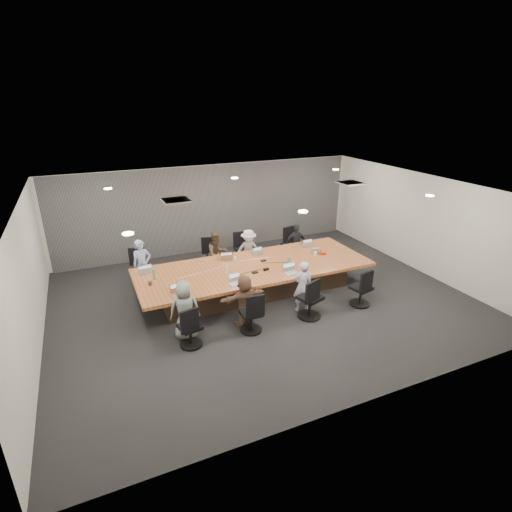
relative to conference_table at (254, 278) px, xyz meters
name	(u,v)px	position (x,y,z in m)	size (l,w,h in m)	color
floor	(262,300)	(0.00, -0.50, -0.40)	(10.00, 8.00, 0.00)	#252628
ceiling	(263,191)	(0.00, -0.50, 2.40)	(10.00, 8.00, 0.00)	white
wall_back	(211,208)	(0.00, 3.50, 1.00)	(10.00, 2.80, 0.00)	beige
wall_front	(371,332)	(0.00, -4.50, 1.00)	(10.00, 2.80, 0.00)	beige
wall_left	(28,285)	(-5.00, -0.50, 1.00)	(8.00, 2.80, 0.00)	beige
wall_right	(421,223)	(5.00, -0.50, 1.00)	(8.00, 2.80, 0.00)	beige
curtain	(212,209)	(0.00, 3.42, 1.00)	(9.80, 0.04, 2.80)	slate
conference_table	(254,278)	(0.00, 0.00, 0.00)	(6.00, 2.20, 0.74)	#412C20
chair_0	(141,271)	(-2.62, 1.70, -0.02)	(0.51, 0.51, 0.76)	black
chair_1	(214,259)	(-0.56, 1.70, -0.01)	(0.53, 0.53, 0.78)	black
chair_2	(244,253)	(0.41, 1.70, 0.02)	(0.57, 0.57, 0.84)	black
chair_3	(290,247)	(1.97, 1.70, -0.03)	(0.50, 0.50, 0.75)	black
chair_4	(190,330)	(-2.18, -1.70, -0.04)	(0.49, 0.49, 0.73)	black
chair_5	(251,316)	(-0.83, -1.70, -0.03)	(0.50, 0.50, 0.75)	black
chair_6	(310,301)	(0.65, -1.70, 0.02)	(0.57, 0.57, 0.84)	black
chair_7	(361,291)	(2.09, -1.70, -0.02)	(0.52, 0.52, 0.77)	black
person_0	(142,265)	(-2.62, 1.35, 0.29)	(0.50, 0.33, 1.37)	#8CA6C8
laptop_0	(146,271)	(-2.62, 0.80, 0.35)	(0.34, 0.24, 0.02)	#B2B2B7
person_1	(217,254)	(-0.56, 1.35, 0.26)	(0.64, 0.50, 1.33)	#4E3F2C
laptop_1	(224,258)	(-0.56, 0.80, 0.35)	(0.32, 0.22, 0.02)	#8C6647
person_2	(249,250)	(0.41, 1.35, 0.22)	(0.81, 0.46, 1.25)	#B7B7B7
laptop_2	(256,253)	(0.41, 0.80, 0.35)	(0.29, 0.20, 0.02)	#B2B2B7
person_3	(296,244)	(1.97, 1.35, 0.20)	(0.71, 0.29, 1.21)	#23252C
laptop_3	(305,245)	(1.97, 0.80, 0.35)	(0.29, 0.20, 0.02)	#B2B2B7
person_4	(185,310)	(-2.18, -1.35, 0.25)	(0.64, 0.41, 1.30)	gray
laptop_4	(178,295)	(-2.18, -0.80, 0.35)	(0.35, 0.24, 0.02)	#8C6647
person_5	(245,300)	(-0.83, -1.35, 0.19)	(1.10, 0.35, 1.19)	brown
laptop_5	(235,284)	(-0.83, -0.80, 0.35)	(0.28, 0.19, 0.02)	#B2B2B7
person_6	(303,286)	(0.65, -1.35, 0.23)	(0.46, 0.30, 1.27)	silver
laptop_6	(292,273)	(0.65, -0.80, 0.35)	(0.35, 0.24, 0.02)	#B2B2B7
bottle_green_left	(154,275)	(-2.50, 0.22, 0.47)	(0.07, 0.07, 0.25)	#528D4E
bottle_green_right	(289,262)	(0.77, -0.42, 0.48)	(0.08, 0.08, 0.27)	#528D4E
bottle_clear	(227,269)	(-0.80, -0.14, 0.44)	(0.06, 0.06, 0.21)	silver
cup_white_far	(235,259)	(-0.32, 0.55, 0.39)	(0.08, 0.08, 0.10)	white
cup_white_near	(315,254)	(1.81, -0.01, 0.39)	(0.08, 0.08, 0.10)	white
mug_brown	(150,283)	(-2.65, -0.06, 0.39)	(0.09, 0.09, 0.11)	brown
mic_left	(255,272)	(-0.17, -0.41, 0.35)	(0.14, 0.09, 0.03)	black
mic_right	(263,261)	(0.35, 0.20, 0.35)	(0.13, 0.09, 0.03)	black
stapler	(266,269)	(0.15, -0.38, 0.37)	(0.16, 0.04, 0.06)	black
canvas_bag	(316,251)	(1.93, 0.15, 0.41)	(0.25, 0.15, 0.13)	gray
snack_packet	(323,253)	(2.05, -0.01, 0.36)	(0.17, 0.11, 0.04)	red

